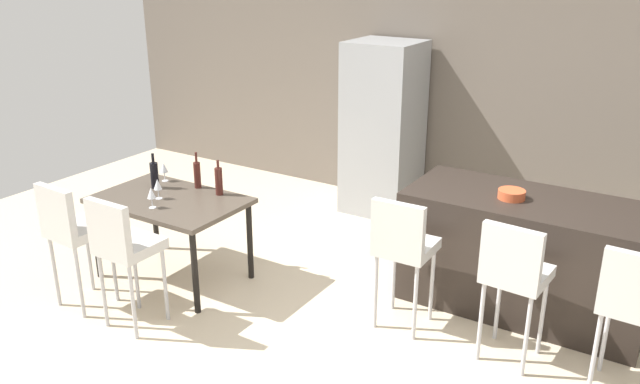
% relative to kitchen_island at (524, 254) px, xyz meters
% --- Properties ---
extents(ground_plane, '(10.00, 10.00, 0.00)m').
position_rel_kitchen_island_xyz_m(ground_plane, '(-0.78, -1.11, -0.46)').
color(ground_plane, beige).
extents(back_wall, '(10.00, 0.12, 2.90)m').
position_rel_kitchen_island_xyz_m(back_wall, '(-0.78, 1.74, 0.99)').
color(back_wall, '#665B51').
rests_on(back_wall, ground_plane).
extents(kitchen_island, '(1.85, 0.84, 0.92)m').
position_rel_kitchen_island_xyz_m(kitchen_island, '(0.00, 0.00, 0.00)').
color(kitchen_island, black).
rests_on(kitchen_island, ground_plane).
extents(bar_chair_left, '(0.41, 0.41, 1.05)m').
position_rel_kitchen_island_xyz_m(bar_chair_left, '(-0.68, -0.80, 0.24)').
color(bar_chair_left, beige).
rests_on(bar_chair_left, ground_plane).
extents(bar_chair_middle, '(0.43, 0.43, 1.05)m').
position_rel_kitchen_island_xyz_m(bar_chair_middle, '(0.13, -0.80, 0.24)').
color(bar_chair_middle, beige).
rests_on(bar_chair_middle, ground_plane).
extents(bar_chair_right, '(0.42, 0.42, 1.05)m').
position_rel_kitchen_island_xyz_m(bar_chair_right, '(0.87, -0.80, 0.24)').
color(bar_chair_right, beige).
rests_on(bar_chair_right, ground_plane).
extents(dining_table, '(1.26, 0.81, 0.74)m').
position_rel_kitchen_island_xyz_m(dining_table, '(-2.70, -1.11, 0.21)').
color(dining_table, '#4C4238').
rests_on(dining_table, ground_plane).
extents(dining_chair_near, '(0.42, 0.42, 1.05)m').
position_rel_kitchen_island_xyz_m(dining_chair_near, '(-2.99, -1.88, 0.24)').
color(dining_chair_near, beige).
rests_on(dining_chair_near, ground_plane).
extents(dining_chair_far, '(0.40, 0.40, 1.05)m').
position_rel_kitchen_island_xyz_m(dining_chair_far, '(-2.42, -1.88, 0.24)').
color(dining_chair_far, beige).
rests_on(dining_chair_far, ground_plane).
extents(wine_bottle_end, '(0.06, 0.06, 0.31)m').
position_rel_kitchen_island_xyz_m(wine_bottle_end, '(-2.40, -0.81, 0.40)').
color(wine_bottle_end, '#471E19').
rests_on(wine_bottle_end, dining_table).
extents(wine_bottle_middle, '(0.07, 0.07, 0.32)m').
position_rel_kitchen_island_xyz_m(wine_bottle_middle, '(-2.99, -0.98, 0.40)').
color(wine_bottle_middle, black).
rests_on(wine_bottle_middle, dining_table).
extents(wine_bottle_corner, '(0.06, 0.06, 0.32)m').
position_rel_kitchen_island_xyz_m(wine_bottle_corner, '(-2.68, -0.78, 0.40)').
color(wine_bottle_corner, '#471E19').
rests_on(wine_bottle_corner, dining_table).
extents(wine_glass_left, '(0.07, 0.07, 0.17)m').
position_rel_kitchen_island_xyz_m(wine_glass_left, '(-2.77, -1.16, 0.40)').
color(wine_glass_left, silver).
rests_on(wine_glass_left, dining_table).
extents(wine_glass_right, '(0.07, 0.07, 0.17)m').
position_rel_kitchen_island_xyz_m(wine_glass_right, '(-2.66, -1.34, 0.40)').
color(wine_glass_right, silver).
rests_on(wine_glass_right, dining_table).
extents(wine_glass_far, '(0.07, 0.07, 0.17)m').
position_rel_kitchen_island_xyz_m(wine_glass_far, '(-3.05, -0.81, 0.40)').
color(wine_glass_far, silver).
rests_on(wine_glass_far, dining_table).
extents(refrigerator, '(0.72, 0.68, 1.84)m').
position_rel_kitchen_island_xyz_m(refrigerator, '(-1.92, 1.30, 0.46)').
color(refrigerator, '#939699').
rests_on(refrigerator, ground_plane).
extents(fruit_bowl, '(0.21, 0.21, 0.07)m').
position_rel_kitchen_island_xyz_m(fruit_bowl, '(-0.13, -0.06, 0.50)').
color(fruit_bowl, '#C6512D').
rests_on(fruit_bowl, kitchen_island).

